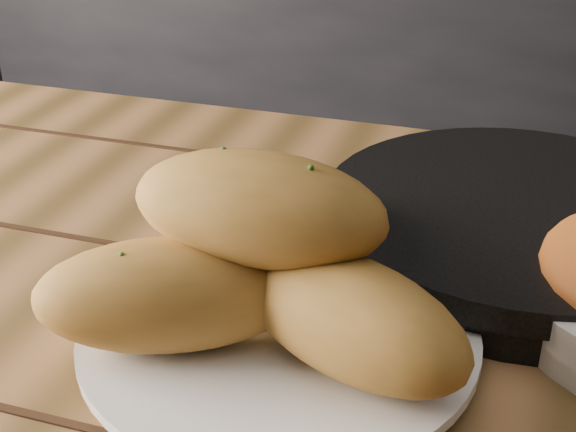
% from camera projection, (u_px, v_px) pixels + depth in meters
% --- Properties ---
extents(plate, '(0.27, 0.27, 0.02)m').
position_uv_depth(plate, '(279.00, 336.00, 0.54)').
color(plate, white).
rests_on(plate, table).
extents(bread_rolls, '(0.30, 0.25, 0.12)m').
position_uv_depth(bread_rolls, '(268.00, 263.00, 0.51)').
color(bread_rolls, '#A46F2D').
rests_on(bread_rolls, plate).
extents(skillet, '(0.45, 0.32, 0.05)m').
position_uv_depth(skillet, '(523.00, 225.00, 0.64)').
color(skillet, black).
rests_on(skillet, table).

